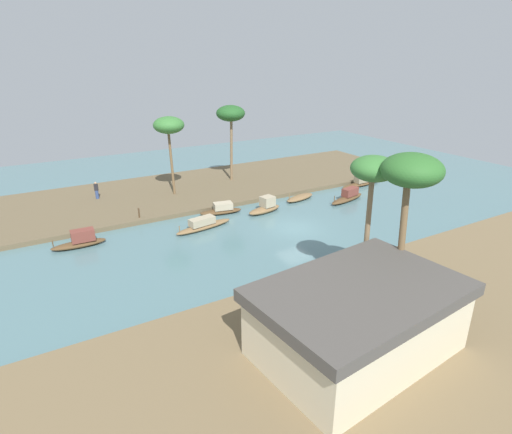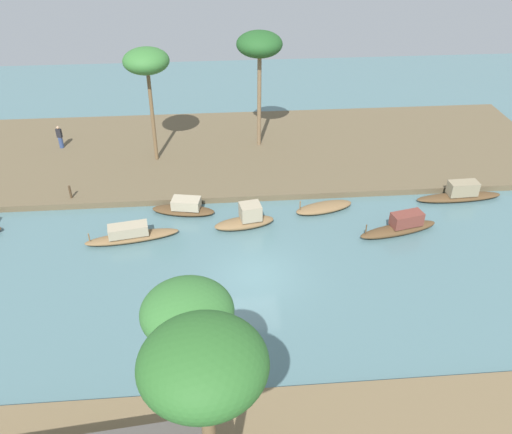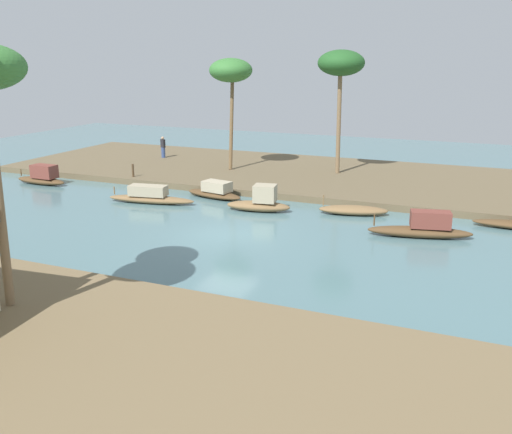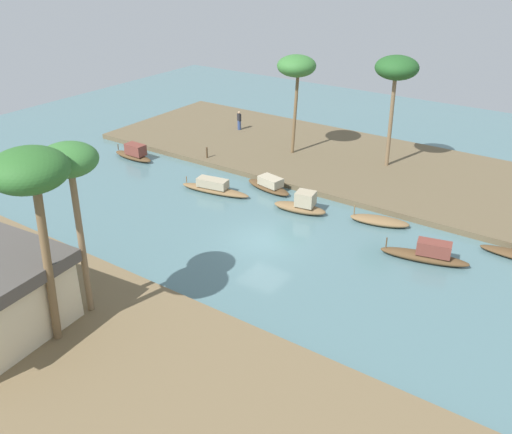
# 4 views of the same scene
# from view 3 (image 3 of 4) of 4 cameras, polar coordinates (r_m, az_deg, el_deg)

# --- Properties ---
(river_water) EXTENTS (70.46, 70.46, 0.00)m
(river_water) POSITION_cam_3_polar(r_m,az_deg,el_deg) (26.07, -2.97, -1.79)
(river_water) COLOR slate
(river_water) RESTS_ON ground
(riverbank_left) EXTENTS (43.13, 13.19, 0.39)m
(riverbank_left) POSITION_cam_3_polar(r_m,az_deg,el_deg) (38.38, 5.97, 4.19)
(riverbank_left) COLOR brown
(riverbank_left) RESTS_ON ground
(sampan_foreground) EXTENTS (3.72, 1.97, 0.99)m
(sampan_foreground) POSITION_cam_3_polar(r_m,az_deg,el_deg) (29.75, 9.81, 0.70)
(sampan_foreground) COLOR brown
(sampan_foreground) RESTS_ON river_water
(sampan_upstream_small) EXTENTS (4.76, 1.99, 1.23)m
(sampan_upstream_small) POSITION_cam_3_polar(r_m,az_deg,el_deg) (26.64, 16.54, -1.06)
(sampan_upstream_small) COLOR brown
(sampan_upstream_small) RESTS_ON river_water
(sampan_with_tall_canopy) EXTENTS (3.58, 1.69, 1.43)m
(sampan_with_tall_canopy) POSITION_cam_3_polar(r_m,az_deg,el_deg) (29.89, 0.46, 1.54)
(sampan_with_tall_canopy) COLOR brown
(sampan_with_tall_canopy) RESTS_ON river_water
(sampan_midstream) EXTENTS (3.87, 1.81, 1.00)m
(sampan_midstream) POSITION_cam_3_polar(r_m,az_deg,el_deg) (32.83, -4.16, 2.58)
(sampan_midstream) COLOR brown
(sampan_midstream) RESTS_ON river_water
(sampan_with_red_awning) EXTENTS (3.82, 1.08, 1.28)m
(sampan_with_red_awning) POSITION_cam_3_polar(r_m,az_deg,el_deg) (38.83, -20.80, 3.81)
(sampan_with_red_awning) COLOR brown
(sampan_with_red_awning) RESTS_ON river_water
(sampan_near_left_bank) EXTENTS (5.16, 1.81, 1.01)m
(sampan_near_left_bank) POSITION_cam_3_polar(r_m,az_deg,el_deg) (32.15, -10.66, 2.06)
(sampan_near_left_bank) COLOR brown
(sampan_near_left_bank) RESTS_ON river_water
(person_on_near_bank) EXTENTS (0.41, 0.38, 1.64)m
(person_on_near_bank) POSITION_cam_3_polar(r_m,az_deg,el_deg) (44.50, -9.38, 6.88)
(person_on_near_bank) COLOR #33477A
(person_on_near_bank) RESTS_ON riverbank_left
(mooring_post) EXTENTS (0.14, 0.14, 0.83)m
(mooring_post) POSITION_cam_3_polar(r_m,az_deg,el_deg) (37.65, -12.34, 4.63)
(mooring_post) COLOR #4C3823
(mooring_post) RESTS_ON riverbank_left
(palm_tree_left_near) EXTENTS (3.00, 3.00, 8.00)m
(palm_tree_left_near) POSITION_cam_3_polar(r_m,az_deg,el_deg) (37.64, 8.60, 14.97)
(palm_tree_left_near) COLOR #7F6647
(palm_tree_left_near) RESTS_ON riverbank_left
(palm_tree_left_far) EXTENTS (2.90, 2.90, 7.47)m
(palm_tree_left_far) POSITION_cam_3_polar(r_m,az_deg,el_deg) (38.84, -2.57, 14.47)
(palm_tree_left_far) COLOR brown
(palm_tree_left_far) RESTS_ON riverbank_left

